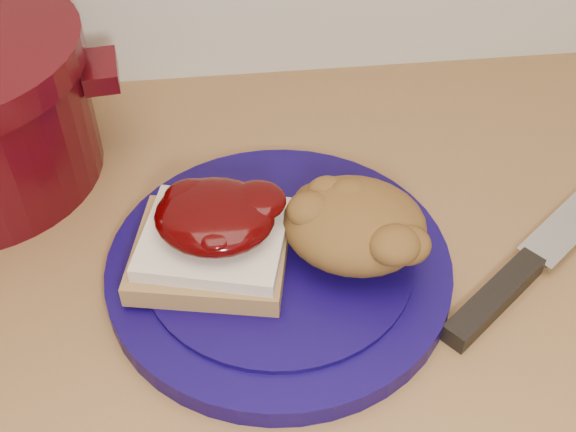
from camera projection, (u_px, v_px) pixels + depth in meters
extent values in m
cylinder|color=#0C043D|center=(279.00, 267.00, 0.61)|extent=(0.37, 0.37, 0.02)
cube|color=olive|center=(211.00, 253.00, 0.59)|extent=(0.14, 0.13, 0.02)
cube|color=beige|center=(214.00, 238.00, 0.58)|extent=(0.13, 0.12, 0.01)
ellipsoid|color=black|center=(215.00, 216.00, 0.57)|extent=(0.12, 0.11, 0.03)
ellipsoid|color=brown|center=(354.00, 225.00, 0.59)|extent=(0.14, 0.13, 0.06)
cube|color=black|center=(494.00, 298.00, 0.59)|extent=(0.11, 0.09, 0.02)
cube|color=#39050A|center=(100.00, 71.00, 0.67)|extent=(0.04, 0.06, 0.02)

